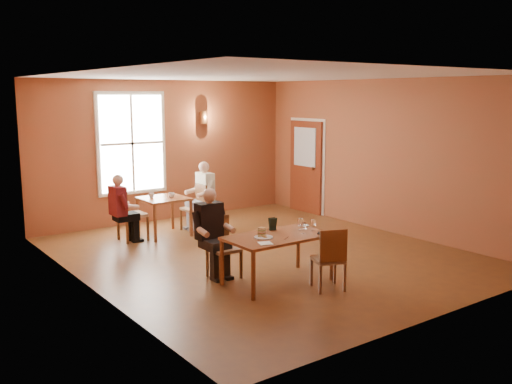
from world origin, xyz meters
TOP-DOWN VIEW (x-y plane):
  - ground at (0.00, 0.00)m, footprint 6.00×7.00m
  - wall_back at (0.00, 3.50)m, footprint 6.00×0.04m
  - wall_front at (0.00, -3.50)m, footprint 6.00×0.04m
  - wall_left at (-3.00, 0.00)m, footprint 0.04×7.00m
  - wall_right at (3.00, 0.00)m, footprint 0.04×7.00m
  - ceiling at (0.00, 0.00)m, footprint 6.00×7.00m
  - window at (-0.80, 3.45)m, footprint 1.36×0.10m
  - door at (2.94, 2.30)m, footprint 0.12×1.04m
  - wall_sconce at (0.90, 3.40)m, footprint 0.16×0.16m
  - main_table at (-0.72, -1.32)m, footprint 1.50×0.84m
  - chair_diner_main at (-1.22, -0.67)m, footprint 0.40×0.40m
  - diner_main at (-1.22, -0.70)m, footprint 0.51×0.51m
  - chair_empty at (-0.32, -1.95)m, footprint 0.51×0.51m
  - plate_food at (-0.98, -1.32)m, footprint 0.32×0.32m
  - sandwich at (-0.93, -1.22)m, footprint 0.11×0.11m
  - goblet_a at (-0.25, -1.26)m, footprint 0.10×0.10m
  - goblet_b at (-0.14, -1.42)m, footprint 0.08×0.08m
  - goblet_c at (-0.37, -1.47)m, footprint 0.08×0.08m
  - menu_stand at (-0.59, -1.03)m, footprint 0.12×0.08m
  - knife at (-0.74, -1.54)m, footprint 0.18×0.13m
  - napkin at (-1.14, -1.57)m, footprint 0.23×0.23m
  - side_plate at (-0.02, -1.07)m, footprint 0.19×0.19m
  - sunglasses at (-0.17, -1.59)m, footprint 0.12×0.11m
  - second_table at (-0.74, 2.19)m, footprint 0.84×0.84m
  - chair_diner_white at (-0.09, 2.19)m, footprint 0.41×0.41m
  - diner_white at (-0.06, 2.19)m, footprint 0.53×0.53m
  - chair_diner_maroon at (-1.39, 2.19)m, footprint 0.45×0.45m
  - diner_maroon at (-1.42, 2.19)m, footprint 0.49×0.49m
  - cup_a at (-0.61, 2.12)m, footprint 0.15×0.15m
  - cup_b at (-0.95, 2.30)m, footprint 0.14×0.14m

SIDE VIEW (x-z plane):
  - ground at x=0.00m, z-range -0.01..0.01m
  - main_table at x=-0.72m, z-range 0.00..0.70m
  - second_table at x=-0.74m, z-range 0.00..0.74m
  - chair_empty at x=-0.32m, z-range 0.00..0.89m
  - chair_diner_main at x=-1.22m, z-range 0.00..0.90m
  - chair_diner_white at x=-0.09m, z-range 0.00..0.92m
  - chair_diner_maroon at x=-1.39m, z-range 0.00..1.02m
  - diner_maroon at x=-1.42m, z-range 0.00..1.23m
  - diner_main at x=-1.22m, z-range 0.00..1.28m
  - diner_white at x=-0.06m, z-range 0.00..1.32m
  - knife at x=-0.74m, z-range 0.70..0.71m
  - napkin at x=-1.14m, z-range 0.70..0.71m
  - side_plate at x=-0.02m, z-range 0.70..0.72m
  - sunglasses at x=-0.17m, z-range 0.70..0.72m
  - plate_food at x=-0.98m, z-range 0.70..0.74m
  - sandwich at x=-0.93m, z-range 0.70..0.81m
  - cup_a at x=-0.61m, z-range 0.74..0.83m
  - cup_b at x=-0.95m, z-range 0.74..0.84m
  - goblet_c at x=-0.37m, z-range 0.70..0.88m
  - goblet_b at x=-0.14m, z-range 0.70..0.88m
  - menu_stand at x=-0.59m, z-range 0.70..0.89m
  - goblet_a at x=-0.25m, z-range 0.70..0.90m
  - door at x=2.94m, z-range 0.00..2.10m
  - wall_back at x=0.00m, z-range 0.00..3.00m
  - wall_front at x=0.00m, z-range 0.00..3.00m
  - wall_left at x=-3.00m, z-range 0.00..3.00m
  - wall_right at x=3.00m, z-range 0.00..3.00m
  - window at x=-0.80m, z-range 0.72..2.68m
  - wall_sconce at x=0.90m, z-range 2.06..2.34m
  - ceiling at x=0.00m, z-range 2.98..3.02m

